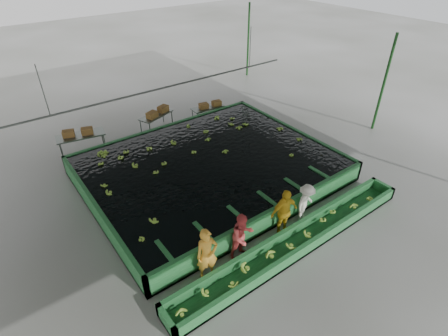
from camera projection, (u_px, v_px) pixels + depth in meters
ground at (231, 194)px, 14.25m from camera, size 80.00×80.00×0.00m
shed_roof at (233, 74)px, 11.46m from camera, size 20.00×22.00×0.04m
shed_posts at (232, 140)px, 12.86m from camera, size 20.00×22.00×5.00m
flotation_tank at (210, 168)px, 15.00m from camera, size 10.00×8.00×0.90m
tank_water at (210, 160)px, 14.78m from camera, size 9.70×7.70×0.00m
sorting_trough at (297, 241)px, 11.72m from camera, size 10.00×1.00×0.50m
cableway_rail at (165, 87)px, 15.91m from camera, size 0.08×0.08×14.00m
rail_hanger_left at (43, 91)px, 12.88m from camera, size 0.04×0.04×2.00m
rail_hanger_right at (250, 47)px, 17.82m from camera, size 0.04×0.04×2.00m
worker_a at (207, 254)px, 10.36m from camera, size 0.76×0.59×1.85m
worker_b at (242, 236)px, 11.06m from camera, size 0.86×0.68×1.72m
worker_c at (284, 212)px, 11.93m from camera, size 1.12×0.58×1.83m
worker_d at (306, 203)px, 12.55m from camera, size 1.14×0.86×1.55m
packing_table_left at (83, 144)px, 16.64m from camera, size 2.29×1.24×0.99m
packing_table_mid at (157, 122)px, 18.71m from camera, size 2.05×1.35×0.87m
packing_table_right at (208, 114)px, 19.60m from camera, size 1.85×0.84×0.82m
box_stack_left at (78, 135)px, 16.36m from camera, size 1.39×0.77×0.29m
box_stack_mid at (158, 114)px, 18.49m from camera, size 1.48×0.90×0.31m
box_stack_right at (210, 107)px, 19.40m from camera, size 1.32×0.56×0.28m
floating_bananas at (200, 152)px, 15.31m from camera, size 9.12×6.22×0.12m
trough_bananas at (297, 238)px, 11.63m from camera, size 8.62×0.57×0.11m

